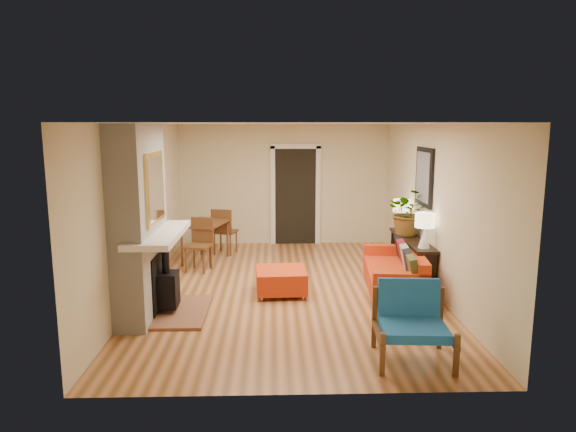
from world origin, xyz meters
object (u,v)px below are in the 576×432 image
at_px(sofa, 398,270).
at_px(houseplant, 408,212).
at_px(blue_chair, 411,318).
at_px(console_table, 412,247).
at_px(ottoman, 281,280).
at_px(dining_table, 209,230).
at_px(lamp_near, 425,226).
at_px(lamp_far, 401,211).

height_order(sofa, houseplant, houseplant).
height_order(blue_chair, console_table, blue_chair).
distance_m(blue_chair, console_table, 2.96).
relative_size(sofa, blue_chair, 2.24).
bearing_deg(sofa, console_table, 55.67).
relative_size(ottoman, dining_table, 0.45).
bearing_deg(lamp_near, dining_table, 150.48).
bearing_deg(blue_chair, lamp_near, 70.70).
bearing_deg(houseplant, lamp_near, -89.38).
relative_size(blue_chair, dining_table, 0.49).
height_order(blue_chair, lamp_far, lamp_far).
xyz_separation_m(ottoman, lamp_far, (2.19, 1.40, 0.84)).
relative_size(console_table, lamp_far, 3.43).
bearing_deg(houseplant, dining_table, 163.03).
xyz_separation_m(sofa, lamp_near, (0.35, -0.15, 0.74)).
bearing_deg(ottoman, blue_chair, -57.62).
bearing_deg(houseplant, blue_chair, -103.67).
distance_m(console_table, lamp_far, 0.92).
xyz_separation_m(blue_chair, lamp_near, (0.77, 2.19, 0.60)).
xyz_separation_m(sofa, houseplant, (0.34, 0.77, 0.81)).
height_order(console_table, houseplant, houseplant).
relative_size(sofa, lamp_near, 3.59).
distance_m(lamp_near, lamp_far, 1.44).
bearing_deg(dining_table, lamp_far, -8.97).
distance_m(ottoman, lamp_far, 2.73).
xyz_separation_m(ottoman, blue_chair, (1.42, -2.24, 0.24)).
distance_m(sofa, blue_chair, 2.39).
bearing_deg(ottoman, console_table, 15.80).
bearing_deg(lamp_far, blue_chair, -101.93).
distance_m(sofa, console_table, 0.67).
relative_size(sofa, lamp_far, 3.59).
relative_size(sofa, console_table, 1.05).
distance_m(dining_table, lamp_far, 3.61).
height_order(lamp_near, houseplant, houseplant).
bearing_deg(houseplant, sofa, -113.64).
height_order(dining_table, console_table, dining_table).
bearing_deg(houseplant, console_table, -87.82).
xyz_separation_m(ottoman, console_table, (2.19, 0.62, 0.35)).
height_order(lamp_far, houseplant, houseplant).
bearing_deg(houseplant, lamp_far, 88.89).
distance_m(blue_chair, lamp_far, 3.77).
distance_m(sofa, lamp_near, 0.83).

